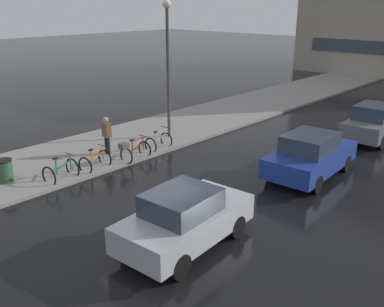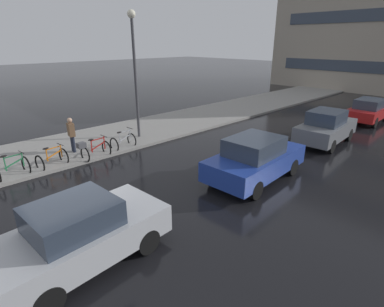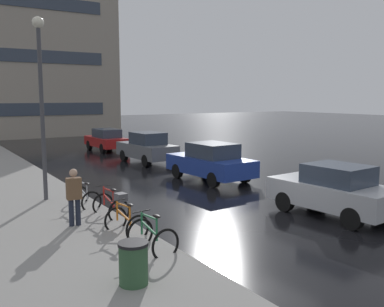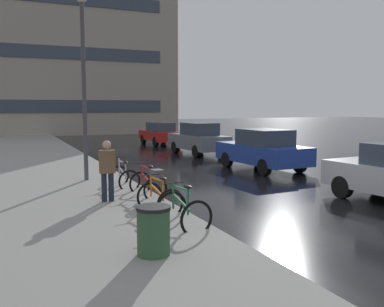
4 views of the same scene
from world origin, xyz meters
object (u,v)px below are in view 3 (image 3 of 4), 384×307
bicycle_farthest (85,198)px  car_blue (211,162)px  streetlamp (41,86)px  bicycle_third (113,204)px  trash_bin (134,267)px  car_silver (334,190)px  car_grey (147,148)px  pedestrian (74,196)px  car_red (106,140)px  bicycle_second (126,223)px  bicycle_nearest (152,237)px

bicycle_farthest → car_blue: 6.57m
car_blue → streetlamp: streetlamp is taller
bicycle_third → trash_bin: bicycle_third is taller
car_silver → car_grey: 12.84m
pedestrian → car_blue: bearing=27.7°
car_red → pedestrian: (-7.29, -16.21, 0.21)m
bicycle_second → bicycle_third: 1.66m
bicycle_second → car_grey: (6.29, 11.26, 0.44)m
bicycle_nearest → car_grey: bearing=63.7°
bicycle_second → car_grey: bearing=60.8°
bicycle_second → bicycle_farthest: (0.02, 3.32, -0.00)m
car_red → trash_bin: (-7.51, -20.50, -0.28)m
bicycle_nearest → streetlamp: size_ratio=0.19×
car_red → streetlamp: bearing=-119.6°
bicycle_nearest → bicycle_second: bearing=90.1°
bicycle_third → car_blue: car_blue is taller
bicycle_nearest → streetlamp: streetlamp is taller
car_silver → car_blue: bearing=89.6°
bicycle_nearest → bicycle_farthest: bicycle_nearest is taller
bicycle_third → bicycle_farthest: bicycle_farthest is taller
car_silver → trash_bin: (-7.45, -1.41, -0.32)m
bicycle_farthest → car_grey: car_grey is taller
bicycle_third → car_blue: 6.97m
car_grey → car_red: bearing=89.6°
car_silver → car_blue: (0.05, 6.70, 0.02)m
car_grey → trash_bin: 16.09m
bicycle_second → car_red: size_ratio=0.30×
car_grey → streetlamp: streetlamp is taller
car_blue → pedestrian: size_ratio=2.51×
car_grey → streetlamp: (-7.15, -6.43, 3.19)m
bicycle_farthest → streetlamp: 4.03m
bicycle_nearest → car_red: bearing=71.6°
car_silver → car_blue: car_blue is taller
bicycle_second → car_grey: size_ratio=0.29×
bicycle_nearest → bicycle_farthest: (0.02, 4.80, -0.02)m
bicycle_nearest → bicycle_third: (0.30, 3.11, 0.08)m
bicycle_farthest → streetlamp: size_ratio=0.18×
car_grey → car_blue: bearing=-89.6°
bicycle_farthest → bicycle_second: bearing=-90.3°
pedestrian → bicycle_nearest: bearing=-71.0°
streetlamp → trash_bin: bearing=-92.3°
streetlamp → bicycle_second: bearing=-79.8°
bicycle_second → trash_bin: 3.22m
car_grey → pedestrian: (-7.24, -9.96, 0.14)m
bicycle_third → pedestrian: pedestrian is taller
bicycle_third → car_grey: (5.98, 9.63, 0.34)m
bicycle_farthest → pedestrian: pedestrian is taller
car_grey → pedestrian: size_ratio=2.41×
streetlamp → trash_bin: (-0.31, -7.82, -3.54)m
streetlamp → trash_bin: size_ratio=6.51×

